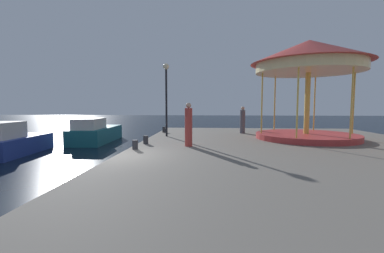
% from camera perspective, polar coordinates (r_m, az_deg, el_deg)
% --- Properties ---
extents(ground_plane, '(120.00, 120.00, 0.00)m').
position_cam_1_polar(ground_plane, '(10.34, -16.33, -10.44)').
color(ground_plane, black).
extents(quay_dock, '(14.70, 24.02, 0.80)m').
position_cam_1_polar(quay_dock, '(10.37, 25.86, -8.40)').
color(quay_dock, slate).
rests_on(quay_dock, ground).
extents(motorboat_blue, '(2.52, 4.66, 1.81)m').
position_cam_1_polar(motorboat_blue, '(17.03, -35.31, -2.87)').
color(motorboat_blue, navy).
rests_on(motorboat_blue, ground).
extents(motorboat_teal, '(2.48, 5.54, 1.78)m').
position_cam_1_polar(motorboat_teal, '(19.95, -20.58, -1.30)').
color(motorboat_teal, '#19606B').
rests_on(motorboat_teal, ground).
extents(carousel, '(6.24, 6.24, 5.41)m').
position_cam_1_polar(carousel, '(15.78, 24.39, 12.13)').
color(carousel, '#B23333').
rests_on(carousel, quay_dock).
extents(lamp_post_mid_promenade, '(0.36, 0.36, 4.35)m').
position_cam_1_polar(lamp_post_mid_promenade, '(15.61, -5.72, 8.72)').
color(lamp_post_mid_promenade, black).
rests_on(lamp_post_mid_promenade, quay_dock).
extents(bollard_south, '(0.24, 0.24, 0.40)m').
position_cam_1_polar(bollard_south, '(12.73, -10.20, -2.90)').
color(bollard_south, '#2D2D33').
rests_on(bollard_south, quay_dock).
extents(bollard_center, '(0.24, 0.24, 0.40)m').
position_cam_1_polar(bollard_center, '(17.89, -6.19, -0.68)').
color(bollard_center, '#2D2D33').
rests_on(bollard_center, quay_dock).
extents(bollard_north, '(0.24, 0.24, 0.40)m').
position_cam_1_polar(bollard_north, '(11.21, -12.48, -3.96)').
color(bollard_north, '#2D2D33').
rests_on(bollard_north, quay_dock).
extents(person_far_corner, '(0.34, 0.34, 1.98)m').
position_cam_1_polar(person_far_corner, '(11.72, -0.77, 0.15)').
color(person_far_corner, '#B23833').
rests_on(person_far_corner, quay_dock).
extents(person_mid_promenade, '(0.34, 0.34, 1.79)m').
position_cam_1_polar(person_mid_promenade, '(17.59, 11.12, 1.26)').
color(person_mid_promenade, '#514C56').
rests_on(person_mid_promenade, quay_dock).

